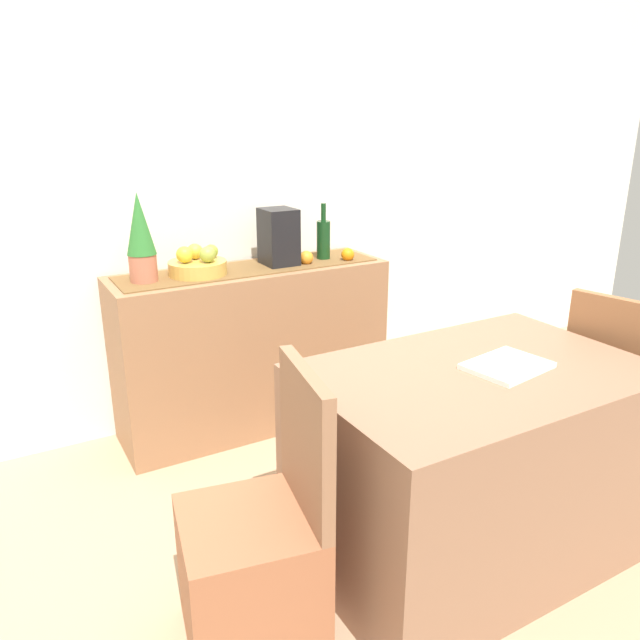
# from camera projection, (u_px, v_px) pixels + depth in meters

# --- Properties ---
(ground_plane) EXTENTS (6.40, 6.40, 0.02)m
(ground_plane) POSITION_uv_depth(u_px,v_px,m) (363.00, 507.00, 2.59)
(ground_plane) COLOR tan
(ground_plane) RESTS_ON ground
(room_wall_rear) EXTENTS (6.40, 0.06, 2.70)m
(room_wall_rear) POSITION_uv_depth(u_px,v_px,m) (242.00, 162.00, 3.13)
(room_wall_rear) COLOR silver
(room_wall_rear) RESTS_ON ground
(sideboard_console) EXTENTS (1.40, 0.42, 0.85)m
(sideboard_console) POSITION_uv_depth(u_px,v_px,m) (254.00, 348.00, 3.17)
(sideboard_console) COLOR #946645
(sideboard_console) RESTS_ON ground
(table_runner) EXTENTS (1.31, 0.32, 0.01)m
(table_runner) POSITION_uv_depth(u_px,v_px,m) (251.00, 268.00, 3.03)
(table_runner) COLOR brown
(table_runner) RESTS_ON sideboard_console
(fruit_bowl) EXTENTS (0.28, 0.28, 0.06)m
(fruit_bowl) POSITION_uv_depth(u_px,v_px,m) (198.00, 268.00, 2.89)
(fruit_bowl) COLOR gold
(fruit_bowl) RESTS_ON table_runner
(apple_left) EXTENTS (0.08, 0.08, 0.08)m
(apple_left) POSITION_uv_depth(u_px,v_px,m) (184.00, 255.00, 2.83)
(apple_left) COLOR gold
(apple_left) RESTS_ON fruit_bowl
(apple_front) EXTENTS (0.08, 0.08, 0.08)m
(apple_front) POSITION_uv_depth(u_px,v_px,m) (207.00, 255.00, 2.84)
(apple_front) COLOR #94A43D
(apple_front) RESTS_ON fruit_bowl
(apple_rear) EXTENTS (0.07, 0.07, 0.07)m
(apple_rear) POSITION_uv_depth(u_px,v_px,m) (211.00, 251.00, 2.93)
(apple_rear) COLOR olive
(apple_rear) RESTS_ON fruit_bowl
(apple_upper) EXTENTS (0.08, 0.08, 0.08)m
(apple_upper) POSITION_uv_depth(u_px,v_px,m) (195.00, 251.00, 2.91)
(apple_upper) COLOR gold
(apple_upper) RESTS_ON fruit_bowl
(wine_bottle) EXTENTS (0.07, 0.07, 0.30)m
(wine_bottle) POSITION_uv_depth(u_px,v_px,m) (323.00, 239.00, 3.19)
(wine_bottle) COLOR #133917
(wine_bottle) RESTS_ON sideboard_console
(coffee_maker) EXTENTS (0.16, 0.18, 0.29)m
(coffee_maker) POSITION_uv_depth(u_px,v_px,m) (279.00, 237.00, 3.06)
(coffee_maker) COLOR black
(coffee_maker) RESTS_ON sideboard_console
(potted_plant) EXTENTS (0.13, 0.13, 0.41)m
(potted_plant) POSITION_uv_depth(u_px,v_px,m) (140.00, 237.00, 2.72)
(potted_plant) COLOR #B7674B
(potted_plant) RESTS_ON sideboard_console
(orange_loose_mid) EXTENTS (0.07, 0.07, 0.07)m
(orange_loose_mid) POSITION_uv_depth(u_px,v_px,m) (306.00, 258.00, 3.10)
(orange_loose_mid) COLOR orange
(orange_loose_mid) RESTS_ON sideboard_console
(orange_loose_near_bowl) EXTENTS (0.07, 0.07, 0.07)m
(orange_loose_near_bowl) POSITION_uv_depth(u_px,v_px,m) (348.00, 255.00, 3.18)
(orange_loose_near_bowl) COLOR orange
(orange_loose_near_bowl) RESTS_ON sideboard_console
(dining_table) EXTENTS (1.20, 0.79, 0.74)m
(dining_table) POSITION_uv_depth(u_px,v_px,m) (470.00, 462.00, 2.22)
(dining_table) COLOR #8E634A
(dining_table) RESTS_ON ground
(open_book) EXTENTS (0.31, 0.25, 0.02)m
(open_book) POSITION_uv_depth(u_px,v_px,m) (507.00, 366.00, 2.11)
(open_book) COLOR white
(open_book) RESTS_ON dining_table
(chair_near_window) EXTENTS (0.47, 0.47, 0.90)m
(chair_near_window) POSITION_uv_depth(u_px,v_px,m) (256.00, 568.00, 1.85)
(chair_near_window) COLOR #9E5C3D
(chair_near_window) RESTS_ON ground
(chair_by_corner) EXTENTS (0.48, 0.48, 0.90)m
(chair_by_corner) POSITION_uv_depth(u_px,v_px,m) (617.00, 431.00, 2.66)
(chair_by_corner) COLOR #9D5840
(chair_by_corner) RESTS_ON ground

